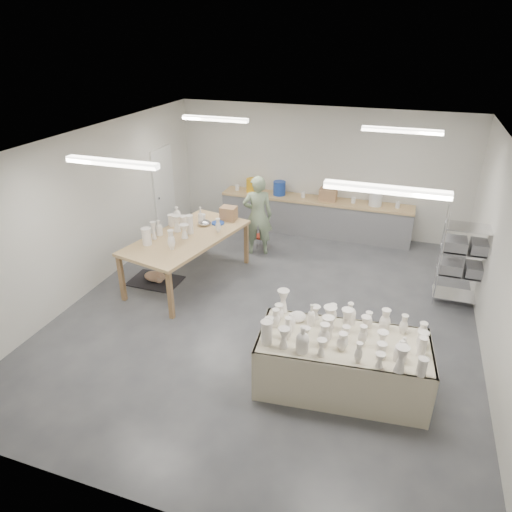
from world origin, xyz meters
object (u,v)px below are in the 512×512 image
(drying_table, at_px, (341,361))
(potter, at_px, (258,215))
(red_stool, at_px, (261,237))
(work_table, at_px, (188,234))

(drying_table, relative_size, potter, 1.34)
(drying_table, distance_m, potter, 4.51)
(drying_table, xyz_separation_m, red_stool, (-2.47, 4.01, -0.19))
(work_table, height_order, potter, potter)
(potter, distance_m, red_stool, 0.69)
(drying_table, height_order, red_stool, drying_table)
(drying_table, height_order, potter, potter)
(drying_table, relative_size, red_stool, 7.53)
(drying_table, distance_m, red_stool, 4.72)
(red_stool, bearing_deg, drying_table, -58.35)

